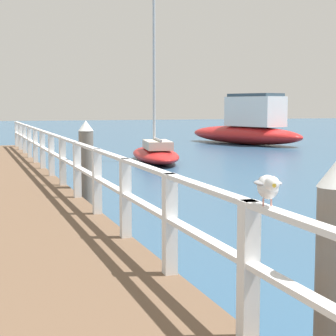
% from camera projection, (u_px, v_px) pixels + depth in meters
% --- Properties ---
extents(pier_railing, '(0.12, 23.16, 0.96)m').
position_uv_depth(pier_railing, '(63.00, 155.00, 11.75)').
color(pier_railing, white).
rests_on(pier_railing, pier_deck).
extents(dock_piling_far, '(0.29, 0.29, 1.80)m').
position_uv_depth(dock_piling_far, '(86.00, 167.00, 11.42)').
color(dock_piling_far, '#6B6056').
rests_on(dock_piling_far, ground_plane).
extents(seagull_foreground, '(0.24, 0.46, 0.21)m').
position_uv_depth(seagull_foreground, '(268.00, 186.00, 3.70)').
color(seagull_foreground, white).
rests_on(seagull_foreground, pier_railing).
extents(boat_3, '(4.70, 8.19, 2.68)m').
position_uv_depth(boat_3, '(247.00, 127.00, 31.51)').
color(boat_3, red).
rests_on(boat_3, ground_plane).
extents(boat_5, '(2.38, 5.30, 6.08)m').
position_uv_depth(boat_5, '(155.00, 153.00, 21.73)').
color(boat_5, red).
rests_on(boat_5, ground_plane).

